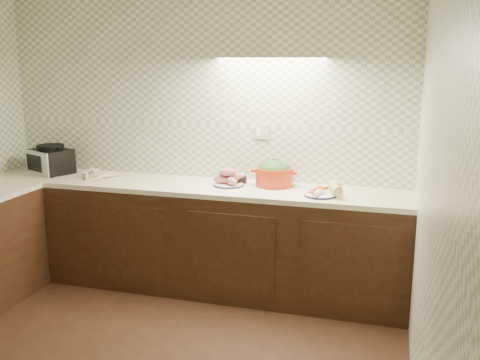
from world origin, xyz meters
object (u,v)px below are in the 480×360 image
(dutch_oven, at_px, (274,173))
(onion_bowl, at_px, (238,178))
(veg_plate, at_px, (327,190))
(parsnip_pile, at_px, (97,175))
(toaster_oven, at_px, (51,160))
(sweet_potato_plate, at_px, (229,179))

(dutch_oven, bearing_deg, onion_bowl, 175.48)
(onion_bowl, xyz_separation_m, veg_plate, (0.77, -0.23, -0.00))
(parsnip_pile, relative_size, onion_bowl, 2.49)
(dutch_oven, bearing_deg, veg_plate, -24.55)
(parsnip_pile, bearing_deg, toaster_oven, 170.38)
(toaster_oven, xyz_separation_m, veg_plate, (2.51, -0.14, -0.08))
(parsnip_pile, height_order, onion_bowl, onion_bowl)
(dutch_oven, bearing_deg, parsnip_pile, -174.24)
(sweet_potato_plate, distance_m, dutch_oven, 0.37)
(toaster_oven, distance_m, veg_plate, 2.52)
(sweet_potato_plate, bearing_deg, onion_bowl, 69.37)
(toaster_oven, relative_size, dutch_oven, 1.20)
(toaster_oven, bearing_deg, parsnip_pile, 13.97)
(parsnip_pile, distance_m, onion_bowl, 1.24)
(parsnip_pile, height_order, veg_plate, veg_plate)
(dutch_oven, height_order, veg_plate, dutch_oven)
(toaster_oven, xyz_separation_m, onion_bowl, (1.74, 0.09, -0.08))
(toaster_oven, height_order, veg_plate, toaster_oven)
(toaster_oven, xyz_separation_m, parsnip_pile, (0.52, -0.09, -0.09))
(sweet_potato_plate, relative_size, veg_plate, 0.85)
(parsnip_pile, xyz_separation_m, onion_bowl, (1.22, 0.18, 0.01))
(veg_plate, bearing_deg, dutch_oven, 155.56)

